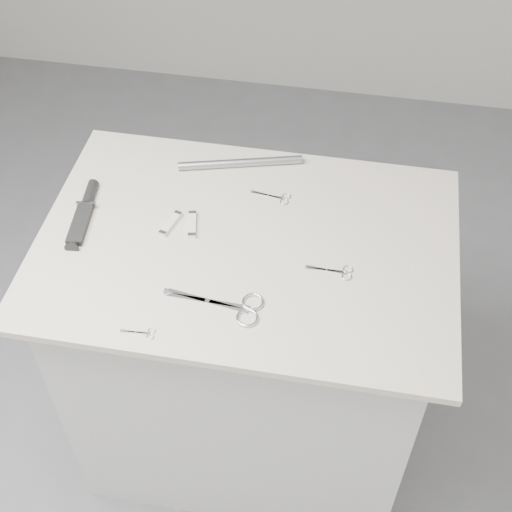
% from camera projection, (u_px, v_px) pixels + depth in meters
% --- Properties ---
extents(ground, '(4.00, 4.00, 0.01)m').
position_uv_depth(ground, '(249.00, 433.00, 2.38)').
color(ground, gray).
rests_on(ground, ground).
extents(plinth, '(0.90, 0.60, 0.90)m').
position_uv_depth(plinth, '(248.00, 355.00, 2.04)').
color(plinth, silver).
rests_on(plinth, ground).
extents(display_board, '(1.00, 0.70, 0.02)m').
position_uv_depth(display_board, '(246.00, 245.00, 1.70)').
color(display_board, beige).
rests_on(display_board, plinth).
extents(large_shears, '(0.22, 0.10, 0.01)m').
position_uv_depth(large_shears, '(235.00, 307.00, 1.56)').
color(large_shears, silver).
rests_on(large_shears, display_board).
extents(embroidery_scissors_a, '(0.11, 0.05, 0.00)m').
position_uv_depth(embroidery_scissors_a, '(338.00, 272.00, 1.63)').
color(embroidery_scissors_a, silver).
rests_on(embroidery_scissors_a, display_board).
extents(embroidery_scissors_b, '(0.10, 0.04, 0.00)m').
position_uv_depth(embroidery_scissors_b, '(277.00, 197.00, 1.80)').
color(embroidery_scissors_b, silver).
rests_on(embroidery_scissors_b, display_board).
extents(tiny_scissors, '(0.07, 0.03, 0.00)m').
position_uv_depth(tiny_scissors, '(143.00, 333.00, 1.51)').
color(tiny_scissors, silver).
rests_on(tiny_scissors, display_board).
extents(sheathed_knife, '(0.06, 0.22, 0.03)m').
position_uv_depth(sheathed_knife, '(85.00, 210.00, 1.76)').
color(sheathed_knife, black).
rests_on(sheathed_knife, display_board).
extents(pocket_knife_a, '(0.03, 0.09, 0.01)m').
position_uv_depth(pocket_knife_a, '(192.00, 225.00, 1.73)').
color(pocket_knife_a, silver).
rests_on(pocket_knife_a, display_board).
extents(pocket_knife_b, '(0.04, 0.09, 0.01)m').
position_uv_depth(pocket_knife_b, '(171.00, 224.00, 1.73)').
color(pocket_knife_b, silver).
rests_on(pocket_knife_b, display_board).
extents(metal_rail, '(0.32, 0.11, 0.02)m').
position_uv_depth(metal_rail, '(240.00, 163.00, 1.87)').
color(metal_rail, gray).
rests_on(metal_rail, display_board).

